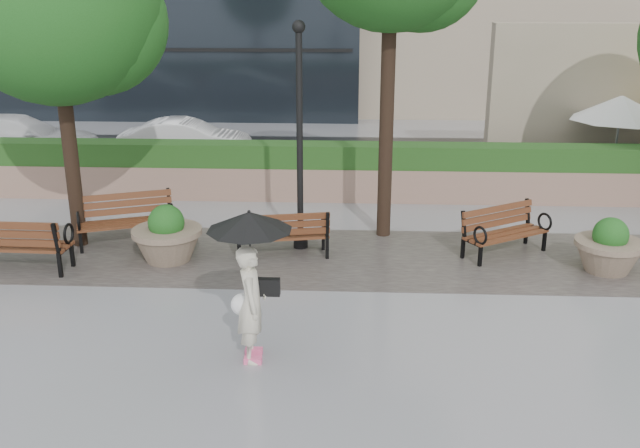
{
  "coord_description": "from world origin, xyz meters",
  "views": [
    {
      "loc": [
        0.88,
        -9.65,
        4.88
      ],
      "look_at": [
        0.32,
        1.7,
        1.1
      ],
      "focal_mm": 40.0,
      "sensor_mm": 36.0,
      "label": 1
    }
  ],
  "objects_px": {
    "bench_2": "(282,243)",
    "bench_3": "(504,241)",
    "planter_left": "(167,239)",
    "pedestrian": "(251,272)",
    "bench_0": "(17,255)",
    "bench_1": "(127,230)",
    "lamppost": "(300,152)",
    "car_left": "(17,139)",
    "planter_right": "(608,251)",
    "car_right": "(187,141)"
  },
  "relations": [
    {
      "from": "bench_2",
      "to": "planter_left",
      "type": "height_order",
      "value": "planter_left"
    },
    {
      "from": "bench_3",
      "to": "pedestrian",
      "type": "distance_m",
      "value": 6.06
    },
    {
      "from": "planter_right",
      "to": "bench_1",
      "type": "bearing_deg",
      "value": 173.82
    },
    {
      "from": "bench_3",
      "to": "lamppost",
      "type": "height_order",
      "value": "lamppost"
    },
    {
      "from": "bench_1",
      "to": "lamppost",
      "type": "xyz_separation_m",
      "value": [
        3.46,
        -0.02,
        1.62
      ]
    },
    {
      "from": "planter_right",
      "to": "lamppost",
      "type": "bearing_deg",
      "value": 170.31
    },
    {
      "from": "bench_0",
      "to": "bench_1",
      "type": "xyz_separation_m",
      "value": [
        1.55,
        1.48,
        -0.01
      ]
    },
    {
      "from": "bench_3",
      "to": "planter_right",
      "type": "bearing_deg",
      "value": -56.66
    },
    {
      "from": "bench_2",
      "to": "planter_left",
      "type": "relative_size",
      "value": 1.41
    },
    {
      "from": "bench_0",
      "to": "planter_right",
      "type": "bearing_deg",
      "value": -175.56
    },
    {
      "from": "planter_left",
      "to": "planter_right",
      "type": "bearing_deg",
      "value": -0.99
    },
    {
      "from": "bench_1",
      "to": "planter_left",
      "type": "xyz_separation_m",
      "value": [
        1.04,
        -0.84,
        0.13
      ]
    },
    {
      "from": "lamppost",
      "to": "car_right",
      "type": "xyz_separation_m",
      "value": [
        -3.88,
        7.15,
        -1.29
      ]
    },
    {
      "from": "bench_2",
      "to": "lamppost",
      "type": "distance_m",
      "value": 1.75
    },
    {
      "from": "bench_3",
      "to": "planter_left",
      "type": "distance_m",
      "value": 6.37
    },
    {
      "from": "car_right",
      "to": "planter_right",
      "type": "bearing_deg",
      "value": -133.72
    },
    {
      "from": "planter_right",
      "to": "pedestrian",
      "type": "xyz_separation_m",
      "value": [
        -5.94,
        -3.46,
        0.88
      ]
    },
    {
      "from": "bench_2",
      "to": "pedestrian",
      "type": "xyz_separation_m",
      "value": [
        -0.02,
        -3.88,
        1.0
      ]
    },
    {
      "from": "bench_2",
      "to": "car_right",
      "type": "bearing_deg",
      "value": -76.51
    },
    {
      "from": "bench_2",
      "to": "car_left",
      "type": "bearing_deg",
      "value": -52.34
    },
    {
      "from": "bench_0",
      "to": "car_left",
      "type": "bearing_deg",
      "value": -63.75
    },
    {
      "from": "bench_0",
      "to": "pedestrian",
      "type": "height_order",
      "value": "pedestrian"
    },
    {
      "from": "planter_left",
      "to": "lamppost",
      "type": "relative_size",
      "value": 0.3
    },
    {
      "from": "car_left",
      "to": "pedestrian",
      "type": "xyz_separation_m",
      "value": [
        8.45,
        -11.22,
        0.59
      ]
    },
    {
      "from": "bench_0",
      "to": "planter_right",
      "type": "distance_m",
      "value": 10.63
    },
    {
      "from": "bench_1",
      "to": "planter_left",
      "type": "relative_size",
      "value": 1.53
    },
    {
      "from": "bench_1",
      "to": "lamppost",
      "type": "height_order",
      "value": "lamppost"
    },
    {
      "from": "bench_0",
      "to": "pedestrian",
      "type": "xyz_separation_m",
      "value": [
        4.68,
        -2.96,
        0.98
      ]
    },
    {
      "from": "bench_0",
      "to": "bench_2",
      "type": "bearing_deg",
      "value": -167.19
    },
    {
      "from": "planter_right",
      "to": "car_left",
      "type": "height_order",
      "value": "car_left"
    },
    {
      "from": "car_right",
      "to": "lamppost",
      "type": "bearing_deg",
      "value": -154.74
    },
    {
      "from": "lamppost",
      "to": "car_left",
      "type": "bearing_deg",
      "value": 142.2
    },
    {
      "from": "planter_right",
      "to": "lamppost",
      "type": "xyz_separation_m",
      "value": [
        -5.61,
        0.96,
        1.52
      ]
    },
    {
      "from": "planter_right",
      "to": "car_left",
      "type": "distance_m",
      "value": 16.35
    },
    {
      "from": "bench_3",
      "to": "car_right",
      "type": "relative_size",
      "value": 0.48
    },
    {
      "from": "bench_2",
      "to": "bench_3",
      "type": "height_order",
      "value": "bench_2"
    },
    {
      "from": "planter_left",
      "to": "lamppost",
      "type": "distance_m",
      "value": 2.96
    },
    {
      "from": "car_left",
      "to": "car_right",
      "type": "height_order",
      "value": "car_left"
    },
    {
      "from": "pedestrian",
      "to": "planter_left",
      "type": "bearing_deg",
      "value": 25.19
    },
    {
      "from": "planter_left",
      "to": "pedestrian",
      "type": "bearing_deg",
      "value": -59.7
    },
    {
      "from": "planter_left",
      "to": "car_left",
      "type": "distance_m",
      "value": 9.93
    },
    {
      "from": "bench_1",
      "to": "bench_3",
      "type": "height_order",
      "value": "bench_1"
    },
    {
      "from": "bench_1",
      "to": "bench_0",
      "type": "bearing_deg",
      "value": -157.11
    },
    {
      "from": "lamppost",
      "to": "pedestrian",
      "type": "bearing_deg",
      "value": -94.21
    },
    {
      "from": "bench_0",
      "to": "lamppost",
      "type": "xyz_separation_m",
      "value": [
        5.01,
        1.46,
        1.61
      ]
    },
    {
      "from": "bench_3",
      "to": "car_right",
      "type": "bearing_deg",
      "value": 104.1
    },
    {
      "from": "planter_left",
      "to": "lamppost",
      "type": "bearing_deg",
      "value": 18.65
    },
    {
      "from": "planter_right",
      "to": "pedestrian",
      "type": "height_order",
      "value": "pedestrian"
    },
    {
      "from": "car_right",
      "to": "pedestrian",
      "type": "bearing_deg",
      "value": -166.12
    },
    {
      "from": "bench_3",
      "to": "car_right",
      "type": "height_order",
      "value": "car_right"
    }
  ]
}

